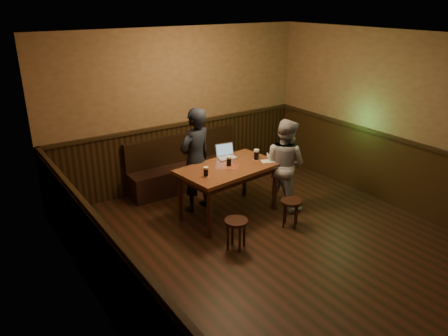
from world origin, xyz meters
name	(u,v)px	position (x,y,z in m)	size (l,w,h in m)	color
room	(283,166)	(0.00, 0.22, 1.20)	(5.04, 6.04, 2.84)	black
bench	(187,170)	(-0.04, 2.75, 0.31)	(2.20, 0.50, 0.95)	black
pub_table	(229,173)	(-0.04, 1.39, 0.72)	(1.64, 1.07, 0.83)	#512817
stool_left	(236,226)	(-0.53, 0.51, 0.35)	(0.38, 0.38, 0.44)	black
stool_right	(291,206)	(0.52, 0.57, 0.34)	(0.34, 0.34, 0.42)	black
pint_left	(206,172)	(-0.54, 1.25, 0.90)	(0.09, 0.09, 0.15)	#AC2215
pint_mid	(229,161)	(-0.03, 1.40, 0.90)	(0.10, 0.10, 0.16)	#AC2215
pint_right	(256,155)	(0.49, 1.39, 0.91)	(0.11, 0.11, 0.17)	#AC2215
laptop	(226,154)	(0.15, 1.75, 0.88)	(0.35, 0.30, 0.22)	silver
menu	(268,161)	(0.61, 1.23, 0.83)	(0.22, 0.15, 0.00)	silver
person_suit	(196,160)	(-0.35, 1.87, 0.85)	(0.62, 0.41, 1.69)	black
person_grey	(284,164)	(0.87, 1.13, 0.75)	(0.73, 0.57, 1.50)	#95959A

